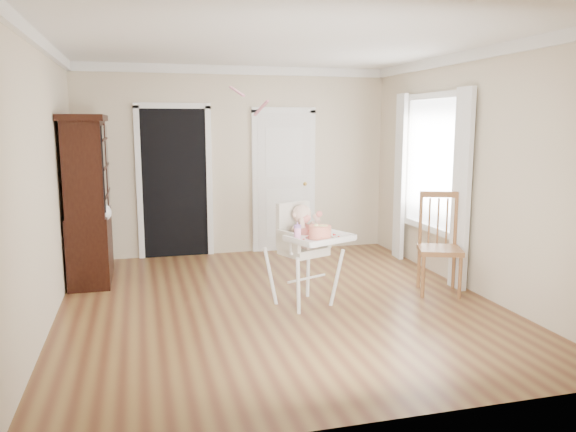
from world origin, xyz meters
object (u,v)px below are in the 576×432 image
object	(u,v)px
cake	(320,232)
high_chair	(304,242)
china_cabinet	(88,199)
sippy_cup	(298,231)
dining_chair	(439,247)

from	to	relation	value
cake	high_chair	bearing A→B (deg)	106.72
high_chair	china_cabinet	size ratio (longest dim) A/B	0.55
high_chair	sippy_cup	distance (m)	0.31
sippy_cup	dining_chair	size ratio (longest dim) A/B	0.16
sippy_cup	china_cabinet	distance (m)	2.78
high_chair	china_cabinet	world-z (taller)	china_cabinet
cake	china_cabinet	world-z (taller)	china_cabinet
high_chair	dining_chair	size ratio (longest dim) A/B	0.98
sippy_cup	high_chair	bearing A→B (deg)	58.91
high_chair	cake	world-z (taller)	high_chair
high_chair	sippy_cup	size ratio (longest dim) A/B	6.20
dining_chair	high_chair	bearing A→B (deg)	-156.68
cake	china_cabinet	distance (m)	2.98
sippy_cup	china_cabinet	xyz separation A→B (m)	(-2.10, 1.82, 0.16)
high_chair	sippy_cup	xyz separation A→B (m)	(-0.13, -0.22, 0.16)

